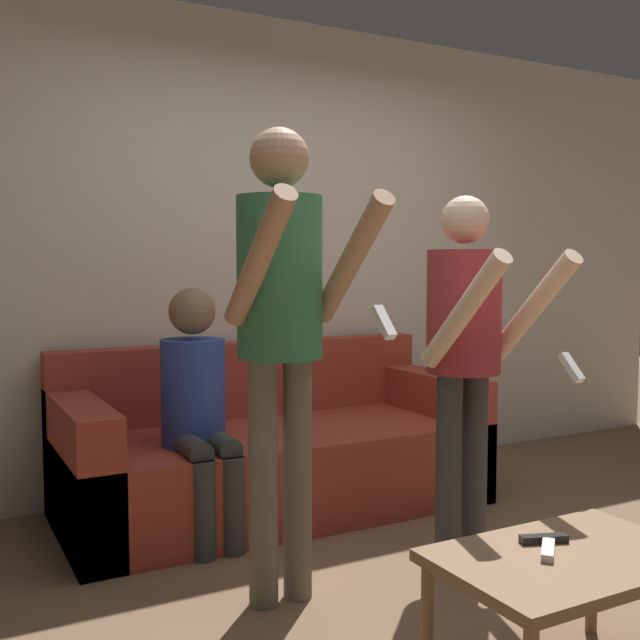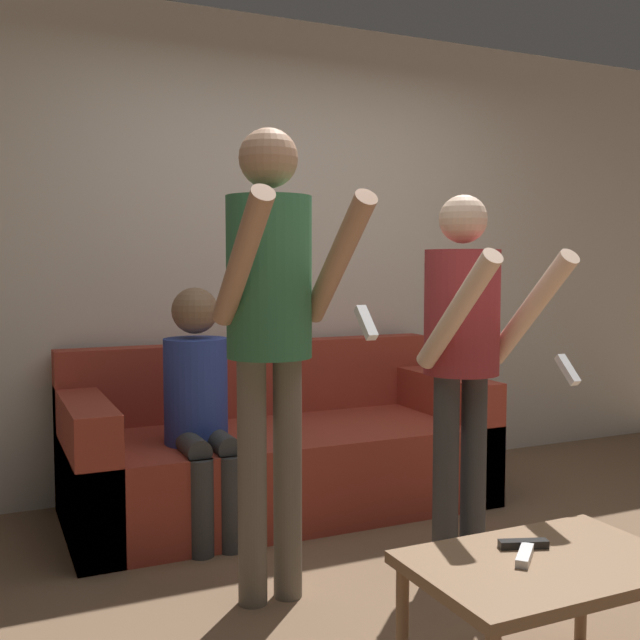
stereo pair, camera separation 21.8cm
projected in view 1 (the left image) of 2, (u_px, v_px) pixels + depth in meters
ground_plane at (471, 597)px, 2.89m from camera, size 14.00×14.00×0.00m
wall_back at (271, 253)px, 4.41m from camera, size 6.40×0.06×2.70m
couch at (272, 454)px, 3.94m from camera, size 2.17×0.95×0.85m
person_standing_left at (282, 310)px, 2.76m from camera, size 0.44×0.64×1.78m
person_standing_right at (467, 338)px, 3.18m from camera, size 0.44×0.65×1.57m
person_seated at (198, 401)px, 3.47m from camera, size 0.30×0.53×1.18m
coffee_table at (568, 570)px, 2.23m from camera, size 0.79×0.51×0.42m
remote_near at (548, 550)px, 2.23m from camera, size 0.13×0.13×0.02m
remote_far at (544, 539)px, 2.32m from camera, size 0.15×0.09×0.02m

